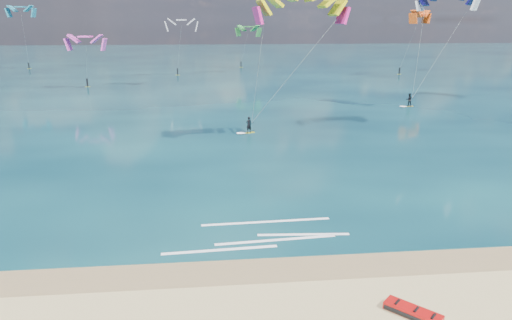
{
  "coord_description": "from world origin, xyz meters",
  "views": [
    {
      "loc": [
        -2.49,
        -15.68,
        11.15
      ],
      "look_at": [
        -0.19,
        8.0,
        3.81
      ],
      "focal_mm": 32.0,
      "sensor_mm": 36.0,
      "label": 1
    }
  ],
  "objects": [
    {
      "name": "sea",
      "position": [
        0.0,
        104.0,
        0.02
      ],
      "size": [
        320.0,
        200.0,
        0.04
      ],
      "primitive_type": "cube",
      "color": "#082331",
      "rests_on": "ground"
    },
    {
      "name": "kitesurfer_far",
      "position": [
        24.78,
        40.68,
        8.37
      ],
      "size": [
        7.87,
        6.47,
        15.55
      ],
      "rotation": [
        0.0,
        0.0,
        0.1
      ],
      "color": "gold",
      "rests_on": "sea"
    },
    {
      "name": "kitesurfer_main",
      "position": [
        3.28,
        26.54,
        7.5
      ],
      "size": [
        11.03,
        7.63,
        14.69
      ],
      "rotation": [
        0.0,
        0.0,
        0.34
      ],
      "color": "yellow",
      "rests_on": "sea"
    },
    {
      "name": "shoreline_foam",
      "position": [
        0.19,
        6.4,
        0.04
      ],
      "size": [
        9.94,
        3.63,
        0.01
      ],
      "color": "white",
      "rests_on": "ground"
    },
    {
      "name": "distant_kites",
      "position": [
        -6.08,
        81.28,
        5.73
      ],
      "size": [
        88.46,
        34.88,
        13.82
      ],
      "color": "#2F8337",
      "rests_on": "ground"
    },
    {
      "name": "wet_sand_strip",
      "position": [
        0.0,
        3.0,
        0.0
      ],
      "size": [
        320.0,
        2.4,
        0.01
      ],
      "primitive_type": "cube",
      "color": "olive",
      "rests_on": "ground"
    },
    {
      "name": "packed_kite_mid",
      "position": [
        5.13,
        -1.0,
        0.0
      ],
      "size": [
        2.39,
        2.4,
        0.36
      ],
      "primitive_type": null,
      "rotation": [
        0.0,
        0.0,
        -0.79
      ],
      "color": "#B60E0C",
      "rests_on": "ground"
    },
    {
      "name": "ground",
      "position": [
        0.0,
        40.0,
        0.0
      ],
      "size": [
        320.0,
        320.0,
        0.0
      ],
      "primitive_type": "plane",
      "color": "tan",
      "rests_on": "ground"
    }
  ]
}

